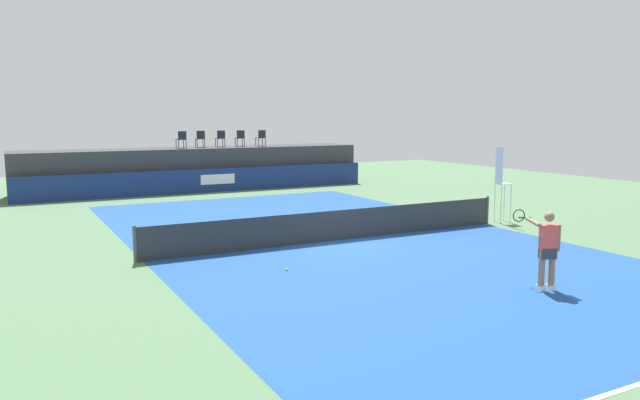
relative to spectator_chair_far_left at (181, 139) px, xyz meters
name	(u,v)px	position (x,y,z in m)	size (l,w,h in m)	color
ground_plane	(296,225)	(0.82, -11.93, -2.69)	(48.00, 48.00, 0.00)	#4C704C
court_inner	(338,240)	(0.82, -14.93, -2.69)	(12.00, 22.00, 0.00)	#1C478C
sponsor_wall	(206,181)	(0.82, -1.43, -2.09)	(18.00, 0.22, 1.20)	navy
spectator_platform	(196,168)	(0.82, 0.37, -1.59)	(18.00, 2.80, 2.20)	#38383D
spectator_chair_far_left	(181,139)	(0.00, 0.00, 0.00)	(0.47, 0.47, 0.89)	#1E232D
spectator_chair_left	(200,138)	(1.14, 0.46, 0.00)	(0.47, 0.47, 0.89)	#1E232D
spectator_chair_center	(220,138)	(2.26, 0.45, 0.00)	(0.46, 0.46, 0.89)	#1E232D
spectator_chair_right	(240,137)	(3.34, 0.32, 0.00)	(0.47, 0.47, 0.89)	#1E232D
spectator_chair_far_right	(261,137)	(4.49, 0.11, 0.00)	(0.45, 0.45, 0.89)	#1E232D
umpire_chair	(501,179)	(7.65, -14.91, -1.11)	(0.51, 0.51, 2.76)	white
tennis_net	(338,225)	(0.82, -14.93, -2.22)	(12.40, 0.02, 0.95)	#2D2D2D
net_post_near	(135,244)	(-5.38, -14.93, -2.19)	(0.10, 0.10, 1.00)	#4C4C51
net_post_far	(487,210)	(7.02, -14.93, -2.19)	(0.10, 0.10, 1.00)	#4C4C51
tennis_player	(547,248)	(2.24, -21.81, -1.73)	(0.55, 1.25, 1.77)	white
tennis_ball	(286,269)	(-2.21, -17.60, -2.66)	(0.07, 0.07, 0.07)	#D8EA33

